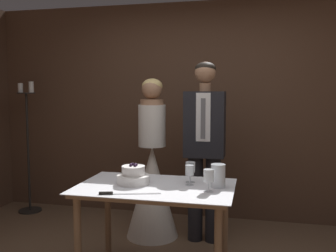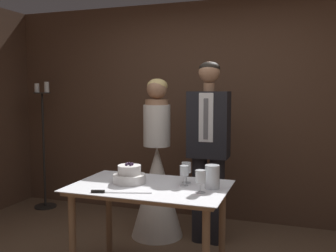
% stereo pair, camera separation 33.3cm
% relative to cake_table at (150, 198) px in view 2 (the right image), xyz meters
% --- Properties ---
extents(wall_back, '(5.44, 0.12, 2.56)m').
position_rel_cake_table_xyz_m(wall_back, '(0.13, 1.69, 0.61)').
color(wall_back, '#513828').
rests_on(wall_back, ground_plane).
extents(cake_table, '(1.23, 0.78, 0.78)m').
position_rel_cake_table_xyz_m(cake_table, '(0.00, 0.00, 0.00)').
color(cake_table, '#8E6B4C').
rests_on(cake_table, ground_plane).
extents(tiered_cake, '(0.26, 0.26, 0.17)m').
position_rel_cake_table_xyz_m(tiered_cake, '(-0.19, 0.02, 0.16)').
color(tiered_cake, white).
rests_on(tiered_cake, cake_table).
extents(cake_knife, '(0.44, 0.14, 0.02)m').
position_rel_cake_table_xyz_m(cake_knife, '(-0.20, -0.30, 0.11)').
color(cake_knife, silver).
rests_on(cake_knife, cake_table).
extents(wine_glass_near, '(0.08, 0.08, 0.17)m').
position_rel_cake_table_xyz_m(wine_glass_near, '(0.25, 0.17, 0.22)').
color(wine_glass_near, silver).
rests_on(wine_glass_near, cake_table).
extents(wine_glass_middle, '(0.08, 0.08, 0.17)m').
position_rel_cake_table_xyz_m(wine_glass_middle, '(0.43, -0.08, 0.21)').
color(wine_glass_middle, silver).
rests_on(wine_glass_middle, cake_table).
extents(wine_glass_far, '(0.07, 0.07, 0.16)m').
position_rel_cake_table_xyz_m(wine_glass_far, '(0.26, 0.08, 0.21)').
color(wine_glass_far, silver).
rests_on(wine_glass_far, cake_table).
extents(hurricane_candle, '(0.11, 0.11, 0.18)m').
position_rel_cake_table_xyz_m(hurricane_candle, '(0.49, 0.07, 0.19)').
color(hurricane_candle, silver).
rests_on(hurricane_candle, cake_table).
extents(bride, '(0.54, 0.54, 1.65)m').
position_rel_cake_table_xyz_m(bride, '(-0.27, 0.89, -0.07)').
color(bride, white).
rests_on(bride, ground_plane).
extents(groom, '(0.40, 0.25, 1.81)m').
position_rel_cake_table_xyz_m(groom, '(0.27, 0.89, 0.33)').
color(groom, black).
rests_on(groom, ground_plane).
extents(candle_stand, '(0.28, 0.28, 1.64)m').
position_rel_cake_table_xyz_m(candle_stand, '(-2.00, 1.32, 0.08)').
color(candle_stand, black).
rests_on(candle_stand, ground_plane).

